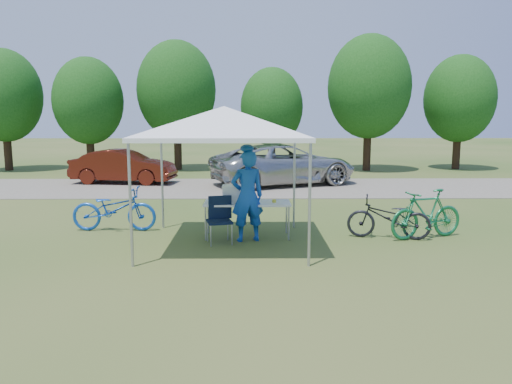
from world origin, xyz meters
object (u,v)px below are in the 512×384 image
folding_chair (220,215)px  bike_blue (114,209)px  cyclist (247,196)px  bike_green (427,214)px  sedan (123,166)px  minivan (284,164)px  folding_table (247,204)px  bike_dark (389,218)px  cooler (234,194)px

folding_chair → bike_blue: 2.64m
cyclist → bike_green: bearing=167.2°
bike_green → sedan: 12.20m
minivan → bike_green: bearing=174.7°
sedan → folding_table: bearing=-143.3°
cyclist → sedan: cyclist is taller
folding_table → cyclist: bearing=-89.2°
bike_dark → minivan: bearing=-155.1°
folding_table → bike_green: size_ratio=1.05×
sedan → bike_blue: bearing=-159.7°
cyclist → minivan: cyclist is taller
minivan → bike_dark: bearing=169.5°
folding_table → bike_dark: bearing=-4.1°
bike_dark → sedan: (-7.72, 8.76, 0.21)m
bike_green → minivan: bearing=177.6°
cooler → folding_chair: bearing=-122.0°
folding_table → bike_green: (3.74, -0.19, -0.18)m
folding_table → sedan: sedan is taller
folding_chair → bike_blue: size_ratio=0.50×
bike_green → folding_table: bearing=-111.6°
cooler → minivan: size_ratio=0.09×
cooler → cyclist: size_ratio=0.27×
cyclist → bike_dark: cyclist is taller
bike_blue → bike_green: bike_green is taller
bike_blue → bike_green: size_ratio=1.08×
cyclist → sedan: 10.11m
folding_chair → cooler: size_ratio=1.88×
folding_table → bike_green: bearing=-2.9°
folding_chair → bike_green: bearing=-10.3°
bike_green → bike_dark: bike_green is taller
bike_green → sedan: sedan is taller
folding_table → bike_blue: bike_blue is taller
cooler → bike_dark: bearing=-3.7°
folding_table → cyclist: 0.43m
folding_table → bike_dark: (2.95, -0.21, -0.25)m
cooler → bike_blue: (-2.70, 0.60, -0.44)m
bike_dark → cyclist: bearing=-73.4°
folding_table → cooler: (-0.27, -0.00, 0.22)m
cooler → bike_dark: (3.22, -0.21, -0.48)m
bike_green → bike_dark: size_ratio=1.01×
bike_dark → minivan: minivan is taller
cyclist → bike_dark: bearing=167.4°
folding_chair → sedan: (-4.22, 9.00, 0.11)m
cooler → bike_blue: 2.80m
folding_table → folding_chair: folding_chair is taller
minivan → cyclist: bearing=149.6°
folding_chair → bike_blue: bike_blue is taller
cyclist → bike_dark: 2.99m
folding_chair → sedan: size_ratio=0.24×
bike_blue → bike_dark: bike_blue is taller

